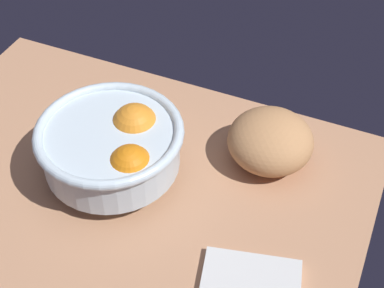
# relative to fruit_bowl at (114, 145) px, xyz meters

# --- Properties ---
(ground_plane) EXTENTS (0.76, 0.54, 0.03)m
(ground_plane) POSITION_rel_fruit_bowl_xyz_m (-0.02, 0.02, -0.08)
(ground_plane) COLOR tan
(fruit_bowl) EXTENTS (0.23, 0.23, 0.11)m
(fruit_bowl) POSITION_rel_fruit_bowl_xyz_m (0.00, 0.00, 0.00)
(fruit_bowl) COLOR silver
(fruit_bowl) RESTS_ON ground
(bread_loaf) EXTENTS (0.15, 0.15, 0.09)m
(bread_loaf) POSITION_rel_fruit_bowl_xyz_m (-0.21, -0.12, -0.02)
(bread_loaf) COLOR tan
(bread_loaf) RESTS_ON ground
(napkin_folded) EXTENTS (0.15, 0.11, 0.01)m
(napkin_folded) POSITION_rel_fruit_bowl_xyz_m (-0.26, 0.10, -0.06)
(napkin_folded) COLOR silver
(napkin_folded) RESTS_ON ground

